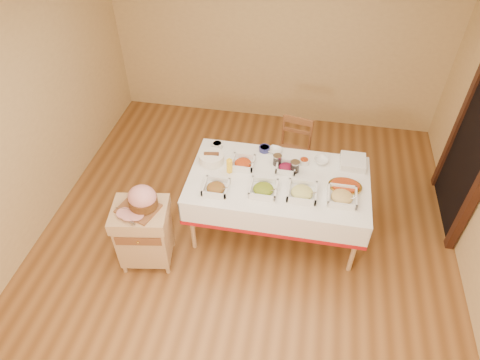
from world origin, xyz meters
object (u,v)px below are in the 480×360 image
(bread_basket, at_px, (212,158))
(brass_platter, at_px, (345,186))
(butcher_cart, at_px, (144,232))
(plate_stack, at_px, (353,162))
(mustard_bottle, at_px, (229,165))
(dining_table, at_px, (278,190))
(preserve_jar_right, at_px, (295,167))
(ham_on_board, at_px, (142,200))
(dining_chair, at_px, (293,152))
(preserve_jar_left, at_px, (277,160))

(bread_basket, bearing_deg, brass_platter, -5.96)
(butcher_cart, xyz_separation_m, plate_stack, (1.98, 1.01, 0.37))
(mustard_bottle, xyz_separation_m, plate_stack, (1.24, 0.34, -0.05))
(butcher_cart, height_order, plate_stack, plate_stack)
(dining_table, bearing_deg, preserve_jar_right, 44.70)
(dining_table, xyz_separation_m, butcher_cart, (-1.25, -0.65, -0.17))
(butcher_cart, distance_m, bread_basket, 1.02)
(ham_on_board, distance_m, bread_basket, 0.90)
(ham_on_board, distance_m, preserve_jar_right, 1.56)
(dining_chair, xyz_separation_m, plate_stack, (0.64, -0.48, 0.35))
(ham_on_board, height_order, preserve_jar_left, ham_on_board)
(dining_table, distance_m, dining_chair, 0.85)
(butcher_cart, height_order, preserve_jar_right, preserve_jar_right)
(butcher_cart, bearing_deg, ham_on_board, 38.15)
(ham_on_board, relative_size, brass_platter, 1.15)
(butcher_cart, xyz_separation_m, mustard_bottle, (0.74, 0.67, 0.42))
(preserve_jar_left, xyz_separation_m, bread_basket, (-0.68, -0.08, -0.00))
(mustard_bottle, distance_m, brass_platter, 1.17)
(dining_chair, bearing_deg, plate_stack, -36.59)
(bread_basket, bearing_deg, plate_stack, 8.54)
(butcher_cart, height_order, bread_basket, bread_basket)
(preserve_jar_left, height_order, mustard_bottle, mustard_bottle)
(preserve_jar_left, height_order, brass_platter, preserve_jar_left)
(preserve_jar_right, relative_size, mustard_bottle, 0.66)
(bread_basket, bearing_deg, ham_on_board, -122.64)
(preserve_jar_right, bearing_deg, butcher_cart, -150.30)
(bread_basket, bearing_deg, dining_chair, 40.57)
(dining_table, xyz_separation_m, plate_stack, (0.73, 0.35, 0.20))
(preserve_jar_left, relative_size, plate_stack, 0.46)
(preserve_jar_right, bearing_deg, preserve_jar_left, 158.32)
(dining_chair, xyz_separation_m, mustard_bottle, (-0.60, -0.82, 0.40))
(dining_table, xyz_separation_m, bread_basket, (-0.73, 0.13, 0.21))
(dining_chair, relative_size, preserve_jar_left, 7.30)
(preserve_jar_right, distance_m, bread_basket, 0.87)
(mustard_bottle, height_order, bread_basket, mustard_bottle)
(ham_on_board, height_order, brass_platter, ham_on_board)
(preserve_jar_left, bearing_deg, brass_platter, -17.96)
(dining_chair, relative_size, mustard_bottle, 4.53)
(preserve_jar_left, bearing_deg, mustard_bottle, -156.41)
(preserve_jar_right, relative_size, bread_basket, 0.48)
(preserve_jar_left, bearing_deg, dining_table, -78.20)
(dining_table, distance_m, preserve_jar_left, 0.31)
(preserve_jar_left, bearing_deg, dining_chair, 77.77)
(mustard_bottle, bearing_deg, plate_stack, 15.27)
(dining_table, xyz_separation_m, preserve_jar_left, (-0.05, 0.22, 0.21))
(mustard_bottle, xyz_separation_m, brass_platter, (1.17, -0.02, -0.07))
(ham_on_board, relative_size, mustard_bottle, 2.01)
(bread_basket, bearing_deg, dining_table, -10.51)
(preserve_jar_left, relative_size, brass_platter, 0.36)
(mustard_bottle, bearing_deg, dining_table, -1.63)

